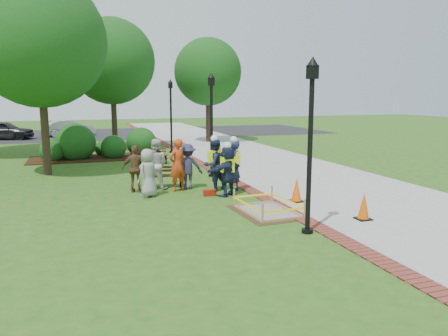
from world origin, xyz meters
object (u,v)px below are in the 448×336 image
object	(u,v)px
lamp_near	(310,133)
hivis_worker_b	(234,164)
bench_near	(164,181)
hivis_worker_c	(214,163)
cone_front	(364,207)
wet_concrete_pad	(268,205)
hivis_worker_a	(227,169)

from	to	relation	value
lamp_near	hivis_worker_b	distance (m)	5.24
bench_near	hivis_worker_b	bearing A→B (deg)	-34.53
lamp_near	hivis_worker_c	xyz separation A→B (m)	(-0.72, 5.38, -1.50)
cone_front	hivis_worker_b	bearing A→B (deg)	115.17
wet_concrete_pad	hivis_worker_b	bearing A→B (deg)	89.51
wet_concrete_pad	cone_front	bearing A→B (deg)	-35.94
wet_concrete_pad	lamp_near	world-z (taller)	lamp_near
wet_concrete_pad	hivis_worker_a	size ratio (longest dim) A/B	1.31
bench_near	hivis_worker_c	xyz separation A→B (m)	(1.60, -1.15, 0.73)
lamp_near	hivis_worker_b	xyz separation A→B (m)	(-0.12, 5.01, -1.51)
wet_concrete_pad	cone_front	size ratio (longest dim) A/B	3.10
lamp_near	hivis_worker_b	bearing A→B (deg)	91.36
cone_front	lamp_near	size ratio (longest dim) A/B	0.18
bench_near	hivis_worker_b	size ratio (longest dim) A/B	0.75
bench_near	hivis_worker_c	distance (m)	2.10
bench_near	hivis_worker_b	world-z (taller)	hivis_worker_b
wet_concrete_pad	cone_front	xyz separation A→B (m)	(2.15, -1.56, 0.14)
wet_concrete_pad	hivis_worker_a	xyz separation A→B (m)	(-0.41, 2.37, 0.68)
lamp_near	hivis_worker_a	xyz separation A→B (m)	(-0.55, 4.42, -1.57)
wet_concrete_pad	hivis_worker_c	world-z (taller)	hivis_worker_c
wet_concrete_pad	hivis_worker_b	size ratio (longest dim) A/B	1.22
bench_near	cone_front	bearing A→B (deg)	-54.38
hivis_worker_a	wet_concrete_pad	bearing A→B (deg)	-80.18
cone_front	lamp_near	world-z (taller)	lamp_near
bench_near	hivis_worker_c	size ratio (longest dim) A/B	0.74
hivis_worker_a	hivis_worker_b	xyz separation A→B (m)	(0.44, 0.59, 0.05)
cone_front	hivis_worker_c	world-z (taller)	hivis_worker_c
lamp_near	hivis_worker_a	world-z (taller)	lamp_near
cone_front	hivis_worker_b	size ratio (longest dim) A/B	0.40
hivis_worker_a	hivis_worker_c	xyz separation A→B (m)	(-0.16, 0.95, 0.06)
bench_near	cone_front	xyz separation A→B (m)	(4.32, -6.03, 0.13)
lamp_near	hivis_worker_a	bearing A→B (deg)	97.14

